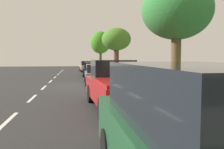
% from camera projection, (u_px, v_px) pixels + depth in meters
% --- Properties ---
extents(ground, '(73.52, 73.52, 0.00)m').
position_uv_depth(ground, '(82.00, 85.00, 17.25)').
color(ground, '#2A2A2A').
extents(sidewalk, '(4.45, 45.95, 0.15)m').
position_uv_depth(sidewalk, '(141.00, 83.00, 17.90)').
color(sidewalk, '#999997').
rests_on(sidewalk, ground).
extents(curb_edge, '(0.16, 45.95, 0.15)m').
position_uv_depth(curb_edge, '(111.00, 84.00, 17.57)').
color(curb_edge, gray).
rests_on(curb_edge, ground).
extents(lane_stripe_centre, '(0.14, 44.20, 0.01)m').
position_uv_depth(lane_stripe_centre, '(44.00, 88.00, 16.01)').
color(lane_stripe_centre, white).
rests_on(lane_stripe_centre, ground).
extents(lane_stripe_bike_edge, '(0.12, 45.95, 0.01)m').
position_uv_depth(lane_stripe_bike_edge, '(92.00, 85.00, 17.36)').
color(lane_stripe_bike_edge, white).
rests_on(lane_stripe_bike_edge, ground).
extents(parked_suv_green_nearest, '(2.06, 4.74, 1.99)m').
position_uv_depth(parked_suv_green_nearest, '(194.00, 139.00, 3.01)').
color(parked_suv_green_nearest, '#1E512D').
rests_on(parked_suv_green_nearest, ground).
extents(parked_pickup_red_second, '(2.31, 5.42, 1.95)m').
position_uv_depth(parked_pickup_red_second, '(117.00, 86.00, 9.45)').
color(parked_pickup_red_second, maroon).
rests_on(parked_pickup_red_second, ground).
extents(parked_sedan_grey_mid, '(1.88, 4.42, 1.52)m').
position_uv_depth(parked_sedan_grey_mid, '(97.00, 74.00, 18.20)').
color(parked_sedan_grey_mid, slate).
rests_on(parked_sedan_grey_mid, ground).
extents(parked_sedan_dark_blue_far, '(2.03, 4.49, 1.52)m').
position_uv_depth(parked_sedan_dark_blue_far, '(92.00, 69.00, 25.52)').
color(parked_sedan_dark_blue_far, navy).
rests_on(parked_sedan_dark_blue_far, ground).
extents(parked_sedan_tan_farthest, '(2.03, 4.49, 1.52)m').
position_uv_depth(parked_sedan_tan_farthest, '(87.00, 66.00, 33.62)').
color(parked_sedan_tan_farthest, tan).
rests_on(parked_sedan_tan_farthest, ground).
extents(bicycle_at_curb, '(1.71, 0.65, 0.79)m').
position_uv_depth(bicycle_at_curb, '(113.00, 86.00, 13.60)').
color(bicycle_at_curb, black).
rests_on(bicycle_at_curb, ground).
extents(cyclist_with_backpack, '(0.42, 0.62, 1.67)m').
position_uv_depth(cyclist_with_backpack, '(118.00, 76.00, 13.14)').
color(cyclist_with_backpack, '#C6B284').
rests_on(cyclist_with_backpack, ground).
extents(street_tree_mid_block, '(2.56, 2.56, 4.70)m').
position_uv_depth(street_tree_mid_block, '(177.00, 12.00, 8.55)').
color(street_tree_mid_block, brown).
rests_on(street_tree_mid_block, sidewalk).
extents(street_tree_far_end, '(2.68, 2.68, 4.60)m').
position_uv_depth(street_tree_far_end, '(116.00, 40.00, 21.66)').
color(street_tree_far_end, brown).
rests_on(street_tree_far_end, sidewalk).
extents(street_tree_corner, '(3.11, 3.11, 5.85)m').
position_uv_depth(street_tree_corner, '(100.00, 43.00, 36.22)').
color(street_tree_corner, '#494021').
rests_on(street_tree_corner, sidewalk).
extents(fire_hydrant, '(0.22, 0.22, 0.84)m').
position_uv_depth(fire_hydrant, '(139.00, 88.00, 11.31)').
color(fire_hydrant, red).
rests_on(fire_hydrant, sidewalk).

